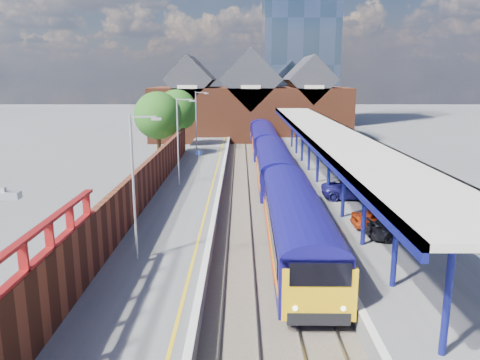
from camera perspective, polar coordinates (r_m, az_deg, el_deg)
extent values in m
plane|color=#5B5B5E|center=(46.46, 1.85, 0.49)|extent=(240.00, 240.00, 0.00)
cube|color=#473D33|center=(36.74, 2.33, -2.73)|extent=(6.00, 76.00, 0.06)
cube|color=slate|center=(36.69, -1.14, -2.59)|extent=(0.07, 76.00, 0.14)
cube|color=slate|center=(36.69, 1.11, -2.59)|extent=(0.07, 76.00, 0.14)
cube|color=slate|center=(36.75, 3.55, -2.59)|extent=(0.07, 76.00, 0.14)
cube|color=slate|center=(36.87, 5.79, -2.58)|extent=(0.07, 76.00, 0.14)
cube|color=#565659|center=(36.81, -6.25, -2.01)|extent=(5.00, 76.00, 1.00)
cube|color=#565659|center=(37.34, 11.58, -1.98)|extent=(6.00, 76.00, 1.00)
cube|color=silver|center=(36.50, -2.60, -1.22)|extent=(0.30, 76.00, 0.05)
cube|color=silver|center=(36.75, 7.26, -1.21)|extent=(0.30, 76.00, 0.05)
cube|color=yellow|center=(36.54, -3.54, -1.25)|extent=(0.14, 76.00, 0.01)
cube|color=#120D60|center=(25.52, 6.74, -5.35)|extent=(3.04, 16.04, 2.50)
cube|color=#120D60|center=(25.17, 6.81, -2.64)|extent=(3.04, 16.04, 0.60)
cube|color=#120D60|center=(41.57, 4.14, 1.70)|extent=(3.04, 16.04, 2.50)
cube|color=#120D60|center=(41.35, 4.17, 3.40)|extent=(3.04, 16.04, 0.60)
cube|color=#120D60|center=(57.92, 2.99, 4.79)|extent=(3.04, 16.04, 2.50)
cube|color=#120D60|center=(57.77, 3.01, 6.02)|extent=(3.04, 16.04, 0.60)
cube|color=#120D60|center=(74.39, 2.35, 6.52)|extent=(3.04, 16.04, 2.50)
cube|color=#120D60|center=(74.27, 2.36, 7.48)|extent=(3.04, 16.04, 0.60)
cube|color=black|center=(49.59, 1.84, 4.02)|extent=(0.04, 60.54, 0.70)
cube|color=orange|center=(49.72, 1.82, 3.11)|extent=(0.03, 55.27, 0.30)
cube|color=#B7270C|center=(49.76, 1.81, 2.82)|extent=(0.03, 55.27, 0.30)
cube|color=#F2B20C|center=(18.31, 9.62, -13.57)|extent=(2.82, 0.34, 2.10)
cube|color=black|center=(17.87, 9.77, -11.26)|extent=(2.30, 0.19, 0.90)
cube|color=black|center=(20.98, 8.42, -14.23)|extent=(2.00, 2.40, 0.60)
cube|color=black|center=(80.13, 2.18, 5.81)|extent=(2.00, 2.40, 0.60)
cylinder|color=navy|center=(16.29, 24.02, -12.54)|extent=(0.24, 0.24, 4.20)
cylinder|color=navy|center=(20.60, 18.46, -6.83)|extent=(0.24, 0.24, 4.20)
cylinder|color=navy|center=(25.17, 14.95, -3.10)|extent=(0.24, 0.24, 4.20)
cylinder|color=navy|center=(29.87, 12.54, -0.53)|extent=(0.24, 0.24, 4.20)
cylinder|color=navy|center=(34.66, 10.80, 1.34)|extent=(0.24, 0.24, 4.20)
cylinder|color=navy|center=(39.51, 9.47, 2.76)|extent=(0.24, 0.24, 4.20)
cylinder|color=navy|center=(44.38, 8.44, 3.86)|extent=(0.24, 0.24, 4.20)
cylinder|color=navy|center=(49.28, 7.61, 4.74)|extent=(0.24, 0.24, 4.20)
cylinder|color=navy|center=(54.20, 6.93, 5.46)|extent=(0.24, 0.24, 4.20)
cylinder|color=navy|center=(59.14, 6.36, 6.07)|extent=(0.24, 0.24, 4.20)
cube|color=beige|center=(38.30, 10.58, 5.81)|extent=(4.50, 52.00, 0.25)
cube|color=navy|center=(37.99, 7.36, 5.64)|extent=(0.20, 52.00, 0.55)
cube|color=navy|center=(38.77, 13.71, 5.52)|extent=(0.20, 52.00, 0.55)
cube|color=#A5A8AA|center=(8.56, -26.62, -1.69)|extent=(0.45, 0.18, 0.12)
cylinder|color=#A5A8AA|center=(22.60, -12.84, -1.09)|extent=(0.12, 0.12, 7.00)
cube|color=#A5A8AA|center=(21.94, -11.73, 7.57)|extent=(1.20, 0.08, 0.08)
cube|color=#A5A8AA|center=(21.83, -10.16, 7.35)|extent=(0.45, 0.18, 0.12)
cylinder|color=#A5A8AA|center=(38.11, -7.57, 4.59)|extent=(0.12, 0.12, 7.00)
cube|color=#A5A8AA|center=(37.72, -6.81, 9.72)|extent=(1.20, 0.08, 0.08)
cube|color=#A5A8AA|center=(37.65, -5.88, 9.59)|extent=(0.45, 0.18, 0.12)
cylinder|color=#A5A8AA|center=(53.90, -5.35, 6.96)|extent=(0.12, 0.12, 7.00)
cube|color=#A5A8AA|center=(53.62, -4.78, 10.58)|extent=(1.20, 0.08, 0.08)
cube|color=#A5A8AA|center=(53.58, -4.12, 10.49)|extent=(0.45, 0.18, 0.12)
cylinder|color=#A5A8AA|center=(40.27, -4.99, 1.84)|extent=(0.08, 0.08, 2.50)
cube|color=#0C194C|center=(40.08, -5.02, 3.31)|extent=(0.55, 0.06, 0.35)
cube|color=#5D2918|center=(31.02, -12.31, -1.36)|extent=(0.35, 50.00, 2.80)
cube|color=maroon|center=(14.91, -26.69, -8.07)|extent=(0.30, 15.00, 0.12)
cube|color=maroon|center=(15.25, -26.34, -11.42)|extent=(0.30, 15.00, 0.12)
cube|color=maroon|center=(15.91, -24.91, -8.54)|extent=(0.30, 0.12, 1.00)
cube|color=maroon|center=(17.63, -22.22, -6.28)|extent=(0.30, 0.12, 1.00)
cube|color=maroon|center=(19.40, -20.03, -4.41)|extent=(0.30, 0.12, 1.00)
cube|color=maroon|center=(21.22, -18.21, -2.86)|extent=(0.30, 0.12, 1.00)
cube|color=#5D2918|center=(73.65, 1.20, 8.11)|extent=(30.00, 12.00, 8.00)
cube|color=#232328|center=(73.80, -5.94, 12.10)|extent=(7.13, 12.00, 7.13)
cube|color=#232328|center=(73.43, 1.22, 12.16)|extent=(9.16, 12.00, 9.16)
cube|color=#232328|center=(74.15, 8.35, 12.04)|extent=(7.13, 12.00, 7.13)
cube|color=beige|center=(67.80, -6.45, 11.21)|extent=(2.80, 0.15, 0.50)
cube|color=beige|center=(67.39, 1.32, 11.27)|extent=(2.80, 0.15, 0.50)
cube|color=beige|center=(68.18, 9.05, 11.14)|extent=(2.80, 0.15, 0.50)
cube|color=#435B74|center=(96.64, 7.24, 18.58)|extent=(14.00, 14.00, 40.00)
cylinder|color=#382314|center=(52.76, -9.84, 3.97)|extent=(0.44, 0.44, 4.00)
sphere|color=#154E14|center=(52.37, -9.98, 7.76)|extent=(5.20, 5.20, 5.20)
sphere|color=#154E14|center=(51.81, -9.17, 6.96)|extent=(3.20, 3.20, 3.20)
cylinder|color=#382314|center=(60.44, -7.62, 5.12)|extent=(0.44, 0.44, 4.00)
sphere|color=#154E14|center=(60.10, -7.72, 8.43)|extent=(5.20, 5.20, 5.20)
sphere|color=#154E14|center=(59.56, -6.99, 7.74)|extent=(3.20, 3.20, 3.20)
imported|color=#A7300D|center=(28.57, 17.29, -4.40)|extent=(3.94, 1.79, 1.31)
imported|color=black|center=(27.17, 19.21, -5.58)|extent=(4.22, 2.34, 1.16)
imported|color=navy|center=(34.88, 13.82, -1.15)|extent=(4.84, 2.37, 1.32)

